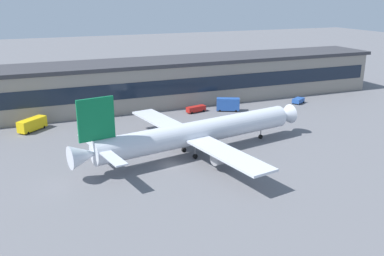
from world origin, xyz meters
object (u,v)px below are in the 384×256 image
airliner (195,133)px  belt_loader (196,109)px  fuel_truck (33,124)px  pushback_tractor (298,100)px  catering_truck (228,104)px  follow_me_car (97,119)px

airliner → belt_loader: size_ratio=8.85×
belt_loader → fuel_truck: size_ratio=0.83×
belt_loader → pushback_tractor: 36.57m
airliner → belt_loader: 36.61m
catering_truck → pushback_tractor: size_ratio=1.40×
belt_loader → pushback_tractor: belt_loader is taller
catering_truck → fuel_truck: bearing=177.8°
follow_me_car → catering_truck: 40.70m
fuel_truck → catering_truck: size_ratio=1.06×
airliner → catering_truck: airliner is taller
airliner → fuel_truck: (-34.04, 33.18, -3.25)m
catering_truck → airliner: bearing=-127.9°
airliner → follow_me_car: 37.71m
catering_truck → belt_loader: bearing=165.9°
fuel_truck → catering_truck: bearing=-2.2°
airliner → catering_truck: 39.35m
airliner → belt_loader: (14.41, 33.41, -3.99)m
follow_me_car → fuel_truck: bearing=-178.4°
belt_loader → catering_truck: (9.69, -2.43, 1.14)m
airliner → fuel_truck: airliner is taller
fuel_truck → follow_me_car: bearing=1.6°
follow_me_car → fuel_truck: size_ratio=0.58×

